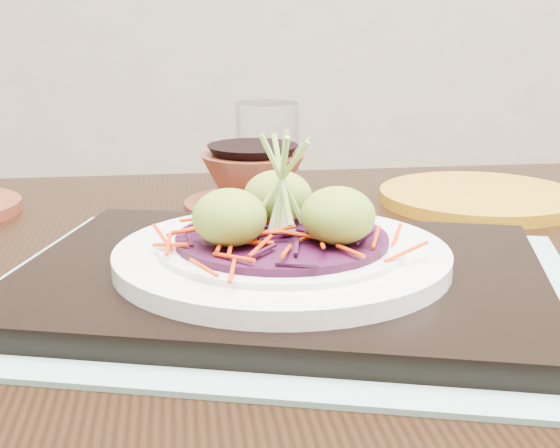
{
  "coord_description": "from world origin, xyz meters",
  "views": [
    {
      "loc": [
        -0.13,
        -0.6,
        0.97
      ],
      "look_at": [
        -0.08,
        -0.02,
        0.81
      ],
      "focal_mm": 50.0,
      "sensor_mm": 36.0,
      "label": 1
    }
  ],
  "objects": [
    {
      "name": "serving_tray",
      "position": [
        -0.08,
        -0.04,
        0.77
      ],
      "size": [
        0.45,
        0.38,
        0.02
      ],
      "primitive_type": "cube",
      "rotation": [
        0.0,
        0.0,
        -0.23
      ],
      "color": "black",
      "rests_on": "placemat"
    },
    {
      "name": "carrot_julienne",
      "position": [
        -0.08,
        -0.04,
        0.81
      ],
      "size": [
        0.2,
        0.2,
        0.01
      ],
      "primitive_type": null,
      "color": "red",
      "rests_on": "cabbage_bed"
    },
    {
      "name": "terracotta_bowl_set",
      "position": [
        -0.09,
        0.22,
        0.79
      ],
      "size": [
        0.15,
        0.15,
        0.06
      ],
      "rotation": [
        0.0,
        0.0,
        0.03
      ],
      "color": "#5E2516",
      "rests_on": "dining_table"
    },
    {
      "name": "guacamole_scoops",
      "position": [
        -0.08,
        -0.04,
        0.83
      ],
      "size": [
        0.14,
        0.12,
        0.04
      ],
      "color": "olive",
      "rests_on": "cabbage_bed"
    },
    {
      "name": "water_glass",
      "position": [
        -0.07,
        0.31,
        0.81
      ],
      "size": [
        0.09,
        0.09,
        0.11
      ],
      "primitive_type": "cylinder",
      "rotation": [
        0.0,
        0.0,
        0.24
      ],
      "color": "white",
      "rests_on": "dining_table"
    },
    {
      "name": "yellow_plate",
      "position": [
        0.16,
        0.23,
        0.77
      ],
      "size": [
        0.28,
        0.28,
        0.01
      ],
      "primitive_type": "cylinder",
      "rotation": [
        0.0,
        0.0,
        0.29
      ],
      "color": "#AF7513",
      "rests_on": "dining_table"
    },
    {
      "name": "scallion_garnish",
      "position": [
        -0.08,
        -0.04,
        0.84
      ],
      "size": [
        0.06,
        0.06,
        0.09
      ],
      "primitive_type": null,
      "color": "#7FB247",
      "rests_on": "cabbage_bed"
    },
    {
      "name": "placemat",
      "position": [
        -0.08,
        -0.04,
        0.76
      ],
      "size": [
        0.52,
        0.45,
        0.0
      ],
      "primitive_type": "cube",
      "rotation": [
        0.0,
        0.0,
        -0.23
      ],
      "color": "#85AC97",
      "rests_on": "dining_table"
    },
    {
      "name": "white_plate",
      "position": [
        -0.08,
        -0.04,
        0.79
      ],
      "size": [
        0.26,
        0.26,
        0.02
      ],
      "color": "white",
      "rests_on": "serving_tray"
    },
    {
      "name": "cabbage_bed",
      "position": [
        -0.08,
        -0.04,
        0.8
      ],
      "size": [
        0.16,
        0.16,
        0.01
      ],
      "primitive_type": "cylinder",
      "color": "#340A27",
      "rests_on": "white_plate"
    },
    {
      "name": "dining_table",
      "position": [
        -0.07,
        0.02,
        0.66
      ],
      "size": [
        1.26,
        0.88,
        0.76
      ],
      "rotation": [
        0.0,
        0.0,
        0.06
      ],
      "color": "black",
      "rests_on": "ground"
    }
  ]
}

